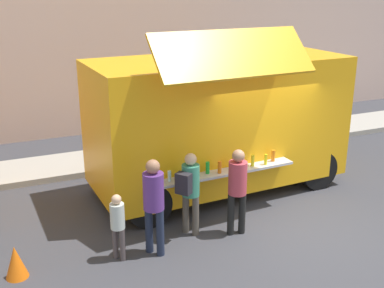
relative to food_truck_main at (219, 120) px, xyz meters
name	(u,v)px	position (x,y,z in m)	size (l,w,h in m)	color
ground_plane	(296,228)	(0.55, -2.30, -1.63)	(60.00, 60.00, 0.00)	#38383D
curb_strip	(24,172)	(-4.01, 2.62, -1.55)	(28.00, 1.60, 0.15)	#9E998E
food_truck_main	(219,120)	(0.00, 0.00, 0.00)	(5.62, 3.30, 3.70)	#F3A513
traffic_cone_orange	(16,262)	(-4.51, -1.86, -1.35)	(0.36, 0.36, 0.55)	orange
trash_bin	(312,122)	(4.33, 2.32, -1.16)	(0.60, 0.60, 0.92)	#2B6134
customer_front_ordering	(237,185)	(-0.61, -2.01, -0.63)	(0.35, 0.34, 1.68)	black
customer_mid_with_backpack	(190,186)	(-1.42, -1.69, -0.64)	(0.51, 0.47, 1.60)	#50483E
customer_rear_waiting	(154,199)	(-2.24, -2.06, -0.58)	(0.36, 0.36, 1.75)	#1E253A
child_near_queue	(118,221)	(-2.86, -1.99, -0.91)	(0.24, 0.24, 1.20)	#504443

